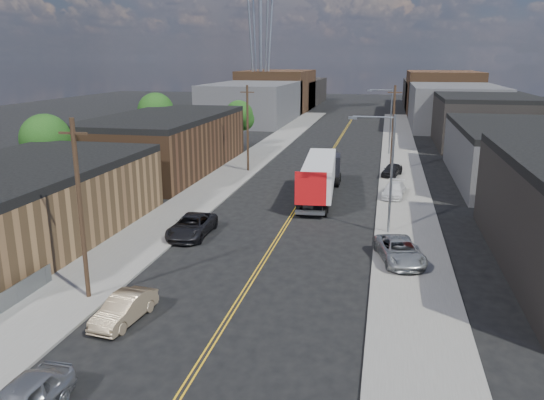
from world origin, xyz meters
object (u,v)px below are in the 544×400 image
at_px(car_left_b, 124,309).
at_px(car_right_lot_a, 400,251).
at_px(semi_truck, 322,174).
at_px(car_left_c, 192,226).
at_px(car_right_lot_c, 392,170).
at_px(car_right_lot_b, 394,190).

relative_size(car_left_b, car_right_lot_a, 0.80).
bearing_deg(semi_truck, car_left_c, -124.46).
xyz_separation_m(car_left_c, car_right_lot_c, (14.74, 24.08, 0.05)).
xyz_separation_m(car_right_lot_a, car_right_lot_c, (-0.36, 26.51, -0.06)).
relative_size(car_left_b, car_right_lot_c, 1.06).
bearing_deg(car_left_c, car_right_lot_c, 57.89).
relative_size(semi_truck, car_left_c, 2.72).
bearing_deg(car_left_b, car_left_c, 102.59).
height_order(car_left_c, car_right_lot_c, car_left_c).
bearing_deg(car_left_c, car_right_lot_b, 43.79).
bearing_deg(car_right_lot_a, car_left_c, 157.06).
height_order(semi_truck, car_right_lot_b, semi_truck).
bearing_deg(car_right_lot_c, semi_truck, -106.69).
distance_m(semi_truck, car_left_c, 15.93).
bearing_deg(semi_truck, car_right_lot_a, -70.29).
bearing_deg(semi_truck, car_right_lot_c, 53.30).
bearing_deg(semi_truck, car_right_lot_b, 3.75).
bearing_deg(car_right_lot_c, car_left_b, -93.55).
distance_m(car_right_lot_a, car_right_lot_c, 26.51).
bearing_deg(car_right_lot_b, car_left_b, -108.48).
xyz_separation_m(semi_truck, car_right_lot_c, (6.69, 10.41, -1.44)).
distance_m(semi_truck, car_right_lot_c, 12.46).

